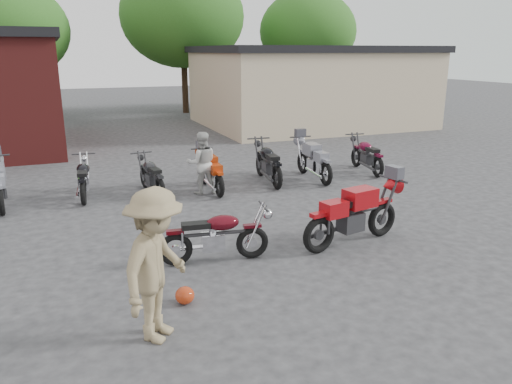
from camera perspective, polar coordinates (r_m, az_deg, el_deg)
name	(u,v)px	position (r m, az deg, el deg)	size (l,w,h in m)	color
ground	(271,264)	(8.75, 1.76, -8.20)	(90.00, 90.00, 0.00)	#2C2C2E
stucco_building	(308,89)	(25.27, 6.01, 11.66)	(10.00, 8.00, 3.50)	tan
tree_1	(11,48)	(29.37, -26.18, 14.57)	(5.92, 5.92, 7.40)	#285817
tree_2	(183,35)	(30.20, -8.34, 17.29)	(7.04, 7.04, 8.80)	#285817
tree_3	(307,47)	(33.03, 5.87, 16.19)	(6.08, 6.08, 7.60)	#285817
vintage_motorcycle	(217,233)	(8.67, -4.53, -4.65)	(1.86, 0.61, 1.08)	#480911
sportbike	(354,212)	(9.59, 11.17, -2.21)	(2.22, 0.73, 1.29)	#A70D13
helmet	(185,295)	(7.50, -8.14, -11.61)	(0.28, 0.28, 0.26)	#A63011
person_light	(202,163)	(12.80, -6.21, 3.30)	(0.78, 0.61, 1.61)	#B5B5B1
person_tan	(156,266)	(6.37, -11.31, -8.25)	(1.29, 0.74, 2.00)	#907D59
row_bike_2	(84,177)	(13.18, -19.11, 1.68)	(1.85, 0.61, 1.08)	black
row_bike_3	(151,174)	(13.09, -11.89, 2.07)	(1.81, 0.60, 1.05)	#242427
row_bike_4	(211,170)	(13.14, -5.17, 2.51)	(1.89, 0.62, 1.10)	#BF390F
row_bike_5	(268,161)	(13.91, 1.38, 3.59)	(2.11, 0.70, 1.23)	black
row_bike_6	(313,158)	(14.36, 6.59, 3.86)	(2.10, 0.69, 1.22)	gray
row_bike_7	(367,153)	(15.51, 12.52, 4.35)	(1.97, 0.65, 1.14)	#570A24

